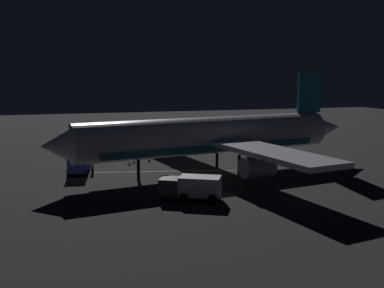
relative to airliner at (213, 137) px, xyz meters
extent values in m
cube|color=#2E2E31|center=(-0.10, 0.59, -4.33)|extent=(180.00, 180.00, 0.20)
cube|color=gold|center=(2.17, 4.59, -4.22)|extent=(5.27, 23.06, 0.01)
cylinder|color=silver|center=(-0.10, 0.59, 0.19)|extent=(9.45, 31.35, 4.19)
cube|color=teal|center=(-0.10, 0.59, -0.96)|extent=(8.44, 26.72, 0.75)
cone|color=silver|center=(-2.98, 17.15, 0.19)|extent=(4.62, 4.00, 4.11)
cone|color=silver|center=(2.88, -16.58, 0.19)|extent=(4.57, 5.60, 3.77)
cube|color=teal|center=(2.39, -13.74, 4.86)|extent=(0.97, 3.61, 5.14)
cube|color=silver|center=(-9.71, -2.65, -0.43)|extent=(16.44, 7.44, 0.50)
cylinder|color=slate|center=(-9.13, -1.34, -1.83)|extent=(2.62, 3.51, 2.10)
cube|color=silver|center=(10.04, 0.78, -0.43)|extent=(16.44, 7.44, 0.50)
cylinder|color=slate|center=(9.05, 1.82, -1.83)|extent=(2.62, 3.51, 2.10)
cylinder|color=black|center=(-1.57, 9.02, -3.06)|extent=(0.42, 0.42, 2.33)
cylinder|color=black|center=(-2.14, -2.35, -3.06)|extent=(0.42, 0.42, 2.33)
cylinder|color=black|center=(2.81, -1.49, -3.06)|extent=(0.42, 0.42, 2.33)
cube|color=navy|center=(3.60, 15.01, -2.70)|extent=(4.35, 2.66, 2.14)
cube|color=#38383D|center=(6.51, 14.59, -3.03)|extent=(2.07, 2.23, 1.50)
cylinder|color=black|center=(5.01, 14.81, -3.78)|extent=(1.22, 2.41, 0.90)
cylinder|color=black|center=(2.18, 15.21, -3.78)|extent=(1.22, 2.41, 0.90)
cube|color=silver|center=(-10.77, 5.04, -2.90)|extent=(3.57, 4.22, 1.76)
cube|color=#38383D|center=(-9.49, 7.45, -3.03)|extent=(2.61, 2.53, 1.50)
cylinder|color=black|center=(-10.17, 6.17, -3.78)|extent=(2.46, 1.88, 0.90)
cylinder|color=black|center=(-11.37, 3.91, -3.78)|extent=(2.46, 1.88, 0.90)
cylinder|color=black|center=(3.68, 13.47, -3.80)|extent=(0.32, 0.32, 0.85)
cylinder|color=yellow|center=(3.68, 13.47, -3.05)|extent=(0.40, 0.40, 0.65)
sphere|color=tan|center=(3.68, 13.47, -2.61)|extent=(0.24, 0.24, 0.24)
cone|color=#EA590F|center=(8.84, 5.78, -3.95)|extent=(0.36, 0.36, 0.55)
cube|color=black|center=(8.84, 5.78, -4.21)|extent=(0.50, 0.50, 0.03)
cone|color=#EA590F|center=(8.13, 7.93, -3.95)|extent=(0.36, 0.36, 0.55)
cube|color=black|center=(8.13, 7.93, -4.21)|extent=(0.50, 0.50, 0.03)
cone|color=#EA590F|center=(7.11, 8.66, -3.95)|extent=(0.36, 0.36, 0.55)
cube|color=black|center=(7.11, 8.66, -4.21)|extent=(0.50, 0.50, 0.03)
cone|color=#EA590F|center=(-7.41, 4.10, -3.95)|extent=(0.36, 0.36, 0.55)
cube|color=black|center=(-7.41, 4.10, -4.21)|extent=(0.50, 0.50, 0.03)
camera|label=1|loc=(-47.98, 16.96, 6.87)|focal=41.79mm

